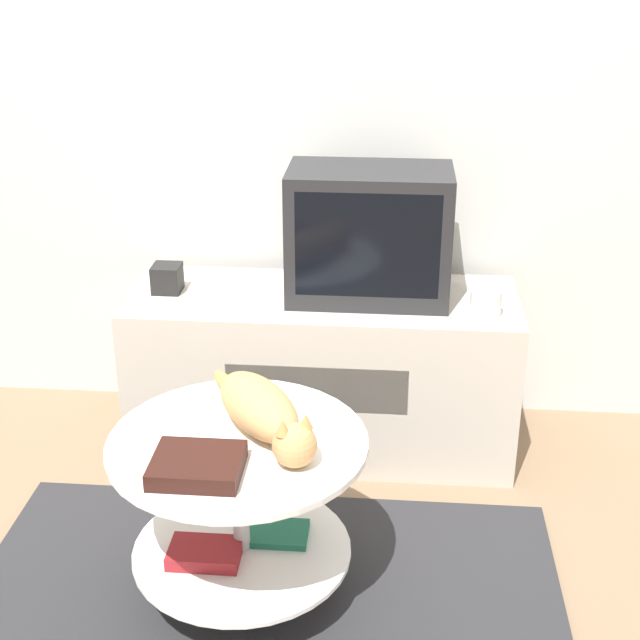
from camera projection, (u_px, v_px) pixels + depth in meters
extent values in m
plane|color=#7F664C|center=(263.00, 611.00, 2.41)|extent=(12.00, 12.00, 0.00)
cube|color=silver|center=(304.00, 55.00, 2.97)|extent=(8.00, 0.05, 2.60)
cube|color=#28282B|center=(263.00, 608.00, 2.40)|extent=(1.63, 1.03, 0.02)
cube|color=beige|center=(323.00, 371.00, 3.09)|extent=(1.30, 0.48, 0.57)
cube|color=#B7AD9E|center=(316.00, 389.00, 2.85)|extent=(0.59, 0.01, 0.16)
cube|color=#232326|center=(369.00, 234.00, 2.88)|extent=(0.52, 0.30, 0.43)
cube|color=black|center=(367.00, 246.00, 2.75)|extent=(0.45, 0.01, 0.34)
cube|color=black|center=(167.00, 278.00, 2.99)|extent=(0.09, 0.09, 0.09)
cylinder|color=white|center=(486.00, 303.00, 2.81)|extent=(0.10, 0.10, 0.08)
cylinder|color=#B2B2B7|center=(244.00, 588.00, 2.45)|extent=(0.28, 0.28, 0.01)
cylinder|color=#B7B7BC|center=(241.00, 521.00, 2.36)|extent=(0.04, 0.04, 0.46)
cylinder|color=white|center=(242.00, 549.00, 2.40)|extent=(0.59, 0.59, 0.01)
cylinder|color=white|center=(238.00, 443.00, 2.26)|extent=(0.67, 0.67, 0.02)
cube|color=maroon|center=(205.00, 553.00, 2.35)|extent=(0.19, 0.12, 0.04)
cube|color=#1E664C|center=(278.00, 533.00, 2.43)|extent=(0.16, 0.12, 0.02)
cube|color=black|center=(197.00, 465.00, 2.11)|extent=(0.21, 0.18, 0.04)
ellipsoid|color=tan|center=(258.00, 406.00, 2.29)|extent=(0.32, 0.37, 0.12)
sphere|color=tan|center=(295.00, 445.00, 2.13)|extent=(0.11, 0.11, 0.11)
cone|color=#D18447|center=(306.00, 421.00, 2.12)|extent=(0.04, 0.04, 0.04)
cone|color=#D18447|center=(283.00, 427.00, 2.10)|extent=(0.04, 0.04, 0.04)
ellipsoid|color=#D18447|center=(225.00, 382.00, 2.48)|extent=(0.11, 0.14, 0.04)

